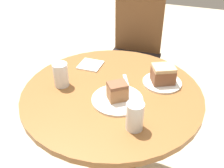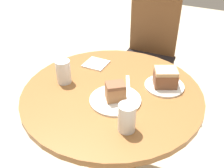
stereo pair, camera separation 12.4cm
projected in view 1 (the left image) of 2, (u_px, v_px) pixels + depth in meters
table at (112, 117)px, 1.36m from camera, size 0.87×0.87×0.76m
chair at (134, 53)px, 2.13m from camera, size 0.44×0.50×1.02m
plate_near at (117, 99)px, 1.20m from camera, size 0.24×0.24×0.01m
plate_far at (162, 82)px, 1.32m from camera, size 0.19×0.19×0.01m
cake_slice_near at (117, 91)px, 1.18m from camera, size 0.11×0.11×0.08m
cake_slice_far at (163, 74)px, 1.29m from camera, size 0.14×0.13×0.09m
glass_lemonade at (61, 76)px, 1.28m from camera, size 0.07×0.07×0.12m
glass_water at (135, 117)px, 1.02m from camera, size 0.07×0.07×0.12m
napkin_stack at (91, 65)px, 1.47m from camera, size 0.12×0.12×0.01m
fork at (127, 84)px, 1.31m from camera, size 0.09×0.16×0.00m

